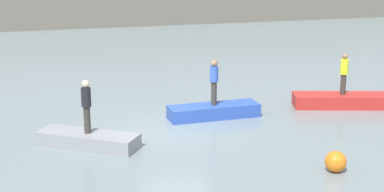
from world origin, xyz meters
TOP-DOWN VIEW (x-y plane):
  - ground_plane at (0.00, 0.00)m, footprint 120.00×120.00m
  - embankment_wall at (0.00, 27.83)m, footprint 80.00×1.20m
  - rowboat_grey at (-3.23, -0.87)m, footprint 3.40×2.82m
  - rowboat_blue at (1.83, 1.14)m, footprint 3.56×1.09m
  - rowboat_red at (7.42, 1.09)m, footprint 4.15×2.24m
  - person_dark_shirt at (-3.23, -0.87)m, footprint 0.32×0.32m
  - person_hiviz_shirt at (7.42, 1.09)m, footprint 0.32×0.32m
  - person_blue_shirt at (1.83, 1.14)m, footprint 0.32×0.32m
  - mooring_buoy at (3.54, -5.13)m, footprint 0.64×0.64m

SIDE VIEW (x-z plane):
  - ground_plane at x=0.00m, z-range 0.00..0.00m
  - rowboat_grey at x=-3.23m, z-range 0.00..0.48m
  - rowboat_blue at x=1.83m, z-range 0.00..0.50m
  - rowboat_red at x=7.42m, z-range 0.00..0.53m
  - mooring_buoy at x=3.54m, z-range 0.00..0.64m
  - person_hiviz_shirt at x=7.42m, z-range 0.63..2.34m
  - person_dark_shirt at x=-3.23m, z-range 0.59..2.39m
  - person_blue_shirt at x=1.83m, z-range 0.62..2.39m
  - embankment_wall at x=0.00m, z-range 0.00..3.58m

